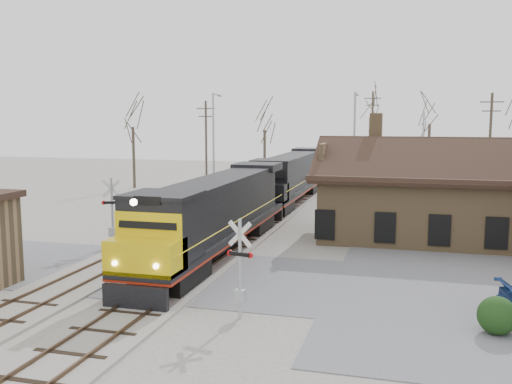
% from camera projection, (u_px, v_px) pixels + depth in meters
% --- Properties ---
extents(ground, '(140.00, 140.00, 0.00)m').
position_uv_depth(ground, '(188.00, 275.00, 27.77)').
color(ground, '#A7A297').
rests_on(ground, ground).
extents(road, '(60.00, 9.00, 0.03)m').
position_uv_depth(road, '(188.00, 274.00, 27.77)').
color(road, slate).
rests_on(road, ground).
extents(track_main, '(3.40, 90.00, 0.24)m').
position_uv_depth(track_main, '(264.00, 220.00, 42.11)').
color(track_main, '#A7A297').
rests_on(track_main, ground).
extents(track_siding, '(3.40, 90.00, 0.24)m').
position_uv_depth(track_siding, '(207.00, 218.00, 43.29)').
color(track_siding, '#A7A297').
rests_on(track_siding, ground).
extents(depot, '(15.20, 9.31, 7.90)m').
position_uv_depth(depot, '(437.00, 201.00, 35.82)').
color(depot, olive).
rests_on(depot, ground).
extents(locomotive_lead, '(2.99, 20.02, 4.44)m').
position_uv_depth(locomotive_lead, '(214.00, 215.00, 31.18)').
color(locomotive_lead, black).
rests_on(locomotive_lead, ground).
extents(locomotive_trailing, '(2.99, 20.02, 4.21)m').
position_uv_depth(locomotive_trailing, '(290.00, 177.00, 50.60)').
color(locomotive_trailing, black).
rests_on(locomotive_trailing, ground).
extents(crossbuck_near, '(1.09, 0.34, 3.84)m').
position_uv_depth(crossbuck_near, '(240.00, 272.00, 21.57)').
color(crossbuck_near, '#A5A8AD').
rests_on(crossbuck_near, ground).
extents(crossbuck_far, '(1.11, 0.54, 4.12)m').
position_uv_depth(crossbuck_far, '(112.00, 215.00, 33.38)').
color(crossbuck_far, '#A5A8AD').
rests_on(crossbuck_far, ground).
extents(hedge_a, '(1.37, 1.37, 1.37)m').
position_uv_depth(hedge_a, '(497.00, 316.00, 20.06)').
color(hedge_a, black).
rests_on(hedge_a, ground).
extents(streetlight_a, '(0.25, 2.04, 9.63)m').
position_uv_depth(streetlight_a, '(214.00, 145.00, 47.60)').
color(streetlight_a, '#A5A8AD').
rests_on(streetlight_a, ground).
extents(streetlight_b, '(0.25, 2.04, 9.63)m').
position_uv_depth(streetlight_b, '(354.00, 146.00, 45.61)').
color(streetlight_b, '#A5A8AD').
rests_on(streetlight_b, ground).
extents(streetlight_c, '(0.25, 2.04, 8.19)m').
position_uv_depth(streetlight_c, '(423.00, 149.00, 55.26)').
color(streetlight_c, '#A5A8AD').
rests_on(streetlight_c, ground).
extents(utility_pole_a, '(2.00, 0.24, 9.33)m').
position_uv_depth(utility_pole_a, '(206.00, 144.00, 59.25)').
color(utility_pole_a, '#382D23').
rests_on(utility_pole_a, ground).
extents(utility_pole_b, '(2.00, 0.24, 10.65)m').
position_uv_depth(utility_pole_b, '(372.00, 135.00, 67.24)').
color(utility_pole_b, '#382D23').
rests_on(utility_pole_b, ground).
extents(utility_pole_c, '(2.00, 0.24, 9.79)m').
position_uv_depth(utility_pole_c, '(490.00, 146.00, 51.10)').
color(utility_pole_c, '#382D23').
rests_on(utility_pole_c, ground).
extents(tree_a, '(4.40, 4.40, 10.78)m').
position_uv_depth(tree_a, '(133.00, 117.00, 61.07)').
color(tree_a, '#382D23').
rests_on(tree_a, ground).
extents(tree_b, '(4.15, 4.15, 10.16)m').
position_uv_depth(tree_b, '(265.00, 121.00, 64.20)').
color(tree_b, '#382D23').
rests_on(tree_b, ground).
extents(tree_c, '(5.13, 5.13, 12.57)m').
position_uv_depth(tree_c, '(371.00, 107.00, 72.38)').
color(tree_c, '#382D23').
rests_on(tree_c, ground).
extents(tree_d, '(4.61, 4.61, 11.30)m').
position_uv_depth(tree_d, '(430.00, 114.00, 64.33)').
color(tree_d, '#382D23').
rests_on(tree_d, ground).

